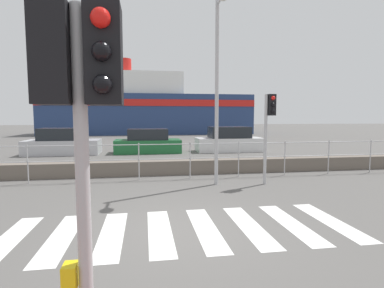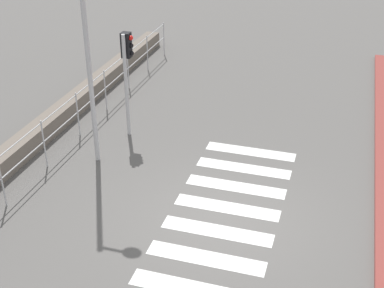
# 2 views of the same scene
# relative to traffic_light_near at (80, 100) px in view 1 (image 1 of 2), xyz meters

# --- Properties ---
(ground_plane) EXTENTS (160.00, 160.00, 0.00)m
(ground_plane) POSITION_rel_traffic_light_near_xyz_m (1.14, 3.44, -2.32)
(ground_plane) COLOR #565451
(crosswalk) EXTENTS (6.75, 2.40, 0.01)m
(crosswalk) POSITION_rel_traffic_light_near_xyz_m (1.16, 3.44, -2.32)
(crosswalk) COLOR silver
(crosswalk) RESTS_ON ground_plane
(seawall) EXTENTS (22.06, 0.55, 0.54)m
(seawall) POSITION_rel_traffic_light_near_xyz_m (1.14, 9.16, -2.05)
(seawall) COLOR #6B6056
(seawall) RESTS_ON ground_plane
(harbor_fence) EXTENTS (19.90, 0.04, 1.30)m
(harbor_fence) POSITION_rel_traffic_light_near_xyz_m (1.14, 8.28, -1.47)
(harbor_fence) COLOR #B2B2B5
(harbor_fence) RESTS_ON ground_plane
(traffic_light_near) EXTENTS (0.58, 0.41, 2.97)m
(traffic_light_near) POSITION_rel_traffic_light_near_xyz_m (0.00, 0.00, 0.00)
(traffic_light_near) COLOR #B2B2B5
(traffic_light_near) RESTS_ON ground_plane
(traffic_light_far) EXTENTS (0.34, 0.32, 2.92)m
(traffic_light_far) POSITION_rel_traffic_light_near_xyz_m (4.42, 6.96, -0.17)
(traffic_light_far) COLOR #B2B2B5
(traffic_light_far) RESTS_ON ground_plane
(streetlamp) EXTENTS (0.32, 0.97, 5.84)m
(streetlamp) POSITION_rel_traffic_light_near_xyz_m (2.74, 7.02, 1.30)
(streetlamp) COLOR #B2B2B5
(streetlamp) RESTS_ON ground_plane
(ferry_boat) EXTENTS (25.91, 7.16, 9.51)m
(ferry_boat) POSITION_rel_traffic_light_near_xyz_m (0.52, 37.39, 0.96)
(ferry_boat) COLOR navy
(ferry_boat) RESTS_ON ground_plane
(parked_car_silver) EXTENTS (4.16, 1.88, 1.55)m
(parked_car_silver) POSITION_rel_traffic_light_near_xyz_m (-4.27, 16.27, -1.66)
(parked_car_silver) COLOR #BCBCC1
(parked_car_silver) RESTS_ON ground_plane
(parked_car_green) EXTENTS (3.98, 1.74, 1.47)m
(parked_car_green) POSITION_rel_traffic_light_near_xyz_m (0.65, 16.27, -1.70)
(parked_car_green) COLOR #1E6633
(parked_car_green) RESTS_ON ground_plane
(parked_car_white) EXTENTS (4.20, 1.75, 1.57)m
(parked_car_white) POSITION_rel_traffic_light_near_xyz_m (5.80, 16.27, -1.65)
(parked_car_white) COLOR silver
(parked_car_white) RESTS_ON ground_plane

